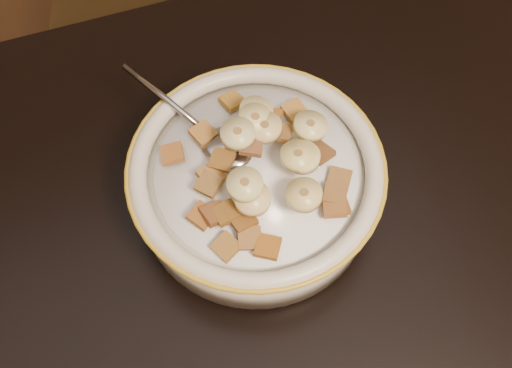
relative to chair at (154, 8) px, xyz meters
name	(u,v)px	position (x,y,z in m)	size (l,w,h in m)	color
chair	(154,8)	(0.00, 0.00, 0.00)	(0.41, 0.41, 0.92)	black
cereal_bowl	(256,186)	(-0.01, -0.59, 0.31)	(0.22, 0.22, 0.05)	#B2AEA0
milk	(256,172)	(-0.01, -0.59, 0.34)	(0.19, 0.19, 0.00)	white
spoon	(226,148)	(-0.03, -0.55, 0.35)	(0.04, 0.05, 0.01)	gray
cereal_square_0	(172,154)	(-0.08, -0.55, 0.35)	(0.02, 0.02, 0.01)	brown
cereal_square_1	(337,205)	(0.04, -0.64, 0.35)	(0.02, 0.02, 0.01)	brown
cereal_square_2	(251,145)	(-0.01, -0.57, 0.37)	(0.02, 0.02, 0.01)	brown
cereal_square_3	(339,179)	(0.06, -0.62, 0.35)	(0.02, 0.02, 0.01)	olive
cereal_square_4	(268,123)	(0.02, -0.55, 0.36)	(0.02, 0.02, 0.01)	brown
cereal_square_5	(281,132)	(0.02, -0.56, 0.36)	(0.02, 0.02, 0.01)	olive
cereal_square_6	(209,184)	(-0.06, -0.59, 0.36)	(0.02, 0.02, 0.01)	olive
cereal_square_7	(232,101)	(0.00, -0.51, 0.35)	(0.02, 0.02, 0.01)	olive
cereal_square_8	(222,160)	(-0.04, -0.57, 0.36)	(0.02, 0.02, 0.01)	brown
cereal_square_9	(270,117)	(0.02, -0.54, 0.36)	(0.02, 0.02, 0.01)	#9C571B
cereal_square_10	(320,153)	(0.05, -0.59, 0.35)	(0.02, 0.02, 0.01)	brown
cereal_square_11	(249,238)	(-0.04, -0.65, 0.35)	(0.02, 0.02, 0.01)	brown
cereal_square_12	(294,111)	(0.05, -0.54, 0.35)	(0.02, 0.02, 0.01)	olive
cereal_square_13	(268,247)	(-0.03, -0.66, 0.35)	(0.02, 0.02, 0.01)	#90511A
cereal_square_14	(214,214)	(-0.06, -0.62, 0.35)	(0.02, 0.02, 0.01)	brown
cereal_square_15	(226,213)	(-0.05, -0.62, 0.35)	(0.02, 0.02, 0.01)	brown
cereal_square_16	(335,194)	(0.05, -0.64, 0.35)	(0.02, 0.02, 0.01)	brown
cereal_square_17	(202,216)	(-0.07, -0.61, 0.35)	(0.02, 0.02, 0.01)	brown
cereal_square_18	(211,175)	(-0.05, -0.58, 0.35)	(0.02, 0.02, 0.01)	brown
cereal_square_19	(335,207)	(0.04, -0.65, 0.35)	(0.02, 0.02, 0.01)	#955426
cereal_square_20	(203,133)	(-0.04, -0.54, 0.35)	(0.02, 0.02, 0.01)	#9D6827
cereal_square_21	(243,220)	(-0.04, -0.63, 0.35)	(0.02, 0.02, 0.01)	brown
cereal_square_22	(226,247)	(-0.06, -0.65, 0.35)	(0.02, 0.02, 0.01)	brown
banana_slice_0	(298,156)	(0.02, -0.60, 0.37)	(0.03, 0.03, 0.01)	#E1D179
banana_slice_1	(238,134)	(-0.02, -0.56, 0.37)	(0.03, 0.03, 0.01)	beige
banana_slice_2	(304,195)	(0.02, -0.63, 0.37)	(0.03, 0.03, 0.01)	#E4C681
banana_slice_3	(265,127)	(0.01, -0.56, 0.37)	(0.03, 0.03, 0.01)	#CEC278
banana_slice_4	(255,119)	(0.00, -0.55, 0.37)	(0.03, 0.03, 0.01)	#F2DC8C
banana_slice_5	(245,185)	(-0.03, -0.61, 0.37)	(0.03, 0.03, 0.01)	#E3D681
banana_slice_6	(302,157)	(0.03, -0.60, 0.37)	(0.03, 0.03, 0.01)	#E8DF8D
banana_slice_7	(256,112)	(0.01, -0.54, 0.37)	(0.03, 0.03, 0.01)	#E6D183
banana_slice_8	(310,126)	(0.05, -0.57, 0.37)	(0.03, 0.03, 0.01)	#F8DF93
banana_slice_9	(252,199)	(-0.03, -0.62, 0.37)	(0.03, 0.03, 0.01)	#CFBA88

